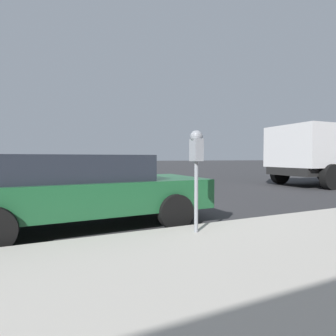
{
  "coord_description": "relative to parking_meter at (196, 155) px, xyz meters",
  "views": [
    {
      "loc": [
        -6.09,
        1.36,
        1.28
      ],
      "look_at": [
        -2.05,
        -0.42,
        1.12
      ],
      "focal_mm": 28.0,
      "sensor_mm": 36.0,
      "label": 1
    }
  ],
  "objects": [
    {
      "name": "ground_plane",
      "position": [
        2.62,
        0.64,
        -1.34
      ],
      "size": [
        220.0,
        220.0,
        0.0
      ],
      "primitive_type": "plane",
      "color": "#333335"
    },
    {
      "name": "parking_meter",
      "position": [
        0.0,
        0.0,
        0.0
      ],
      "size": [
        0.21,
        0.19,
        1.56
      ],
      "color": "gray",
      "rests_on": "sidewalk"
    },
    {
      "name": "sidewalk",
      "position": [
        -2.12,
        0.64,
        -1.27
      ],
      "size": [
        5.07,
        56.0,
        0.14
      ],
      "primitive_type": "cube",
      "color": "#BCB7AD",
      "rests_on": "ground_plane"
    },
    {
      "name": "car_green",
      "position": [
        1.66,
        1.46,
        -0.61
      ],
      "size": [
        2.24,
        4.52,
        1.34
      ],
      "rotation": [
        0.0,
        0.0,
        3.17
      ],
      "color": "#1E5B33",
      "rests_on": "ground_plane"
    }
  ]
}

